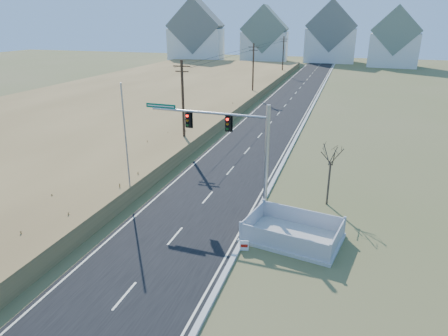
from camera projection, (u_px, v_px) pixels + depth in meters
The scene contains 16 objects.
ground at pixel (187, 222), 26.59m from camera, with size 260.00×260.00×0.00m, color brown.
road at pixel (294, 95), 71.25m from camera, with size 8.00×180.00×0.06m, color black.
curb at pixel (318, 96), 70.06m from camera, with size 0.30×180.00×0.18m, color #B2AFA8.
reed_marsh at pixel (147, 94), 68.86m from camera, with size 38.00×110.00×1.30m, color tan.
utility_pole_near at pixel (183, 104), 40.18m from camera, with size 1.80×0.26×9.00m.
utility_pole_mid at pixel (253, 70), 66.99m from camera, with size 1.80×0.26×9.00m.
utility_pole_far at pixel (283, 56), 93.79m from camera, with size 1.80×0.26×9.00m.
condo_nw at pixel (196, 36), 123.95m from camera, with size 17.69×13.38×19.05m.
condo_nnw at pixel (265, 39), 125.73m from camera, with size 14.93×11.17×17.03m.
condo_n at pixel (331, 37), 123.43m from camera, with size 15.27×10.20×18.54m.
condo_ne at pixel (395, 42), 111.48m from camera, with size 14.12×10.51×16.52m.
traffic_signal_mast at pixel (240, 145), 27.44m from camera, with size 9.42×0.82×7.50m.
fence_enclosure at pixel (292, 236), 24.42m from camera, with size 6.28×4.84×1.29m.
open_sign at pixel (244, 246), 23.18m from camera, with size 0.52×0.18×0.65m.
flagpole at pixel (127, 157), 28.39m from camera, with size 0.39×0.39×8.73m.
bare_tree at pixel (332, 154), 27.84m from camera, with size 1.81×1.81×4.80m.
Camera 1 is at (9.44, -21.82, 12.69)m, focal length 32.00 mm.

